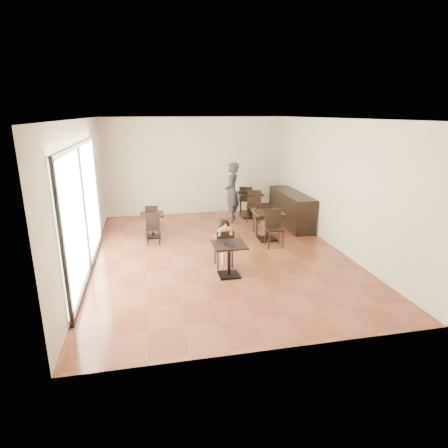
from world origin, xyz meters
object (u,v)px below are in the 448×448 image
object	(u,v)px
child_chair	(224,248)
chair_back_a	(246,200)
cafe_table_back	(249,205)
chair_back_b	(254,206)
cafe_table_mid	(267,226)
chair_left_a	(152,218)
child_table	(229,260)
chair_mid_a	(261,218)
child	(224,243)
chair_mid_b	(274,229)
chair_left_b	(153,229)
adult_patron	(232,192)
cafe_table_left	(153,226)

from	to	relation	value
child_chair	chair_back_a	xyz separation A→B (m)	(1.67, 4.29, 0.05)
cafe_table_back	chair_back_b	world-z (taller)	chair_back_b
cafe_table_mid	chair_left_a	size ratio (longest dim) A/B	0.98
child_table	chair_back_b	size ratio (longest dim) A/B	0.74
chair_mid_a	cafe_table_mid	bearing A→B (deg)	94.33
child	chair_left_a	bearing A→B (deg)	117.10
child	chair_left_a	world-z (taller)	child
chair_mid_b	chair_back_a	xyz separation A→B (m)	(0.14, 3.31, 0.01)
child_table	chair_left_b	xyz separation A→B (m)	(-1.51, 2.39, 0.04)
child_table	chair_back_a	world-z (taller)	chair_back_a
chair_mid_b	chair_back_b	bearing A→B (deg)	91.00
child_table	chair_left_a	size ratio (longest dim) A/B	0.90
child_chair	chair_back_a	size ratio (longest dim) A/B	0.89
cafe_table_mid	chair_left_b	size ratio (longest dim) A/B	0.98
adult_patron	chair_left_a	xyz separation A→B (m)	(-2.52, -0.66, -0.52)
cafe_table_mid	chair_mid_b	world-z (taller)	chair_mid_b
child_table	chair_mid_a	size ratio (longest dim) A/B	0.76
chair_mid_b	chair_left_a	xyz separation A→B (m)	(-3.03, 1.96, -0.07)
child_chair	chair_left_b	bearing A→B (deg)	-50.74
child_chair	chair_mid_b	world-z (taller)	chair_mid_b
chair_back_b	child_table	bearing A→B (deg)	-94.43
cafe_table_mid	adult_patron	bearing A→B (deg)	103.91
child_table	cafe_table_mid	size ratio (longest dim) A/B	0.92
cafe_table_mid	child_table	bearing A→B (deg)	-126.30
chair_mid_a	chair_mid_b	world-z (taller)	same
child	child_table	bearing A→B (deg)	-90.00
child_chair	adult_patron	size ratio (longest dim) A/B	0.47
child	chair_back_b	distance (m)	3.74
child	chair_mid_b	bearing A→B (deg)	32.68
cafe_table_left	child_table	bearing A→B (deg)	-62.90
child_table	chair_left_b	size ratio (longest dim) A/B	0.90
chair_mid_a	chair_mid_b	size ratio (longest dim) A/B	1.00
chair_back_a	chair_left_b	bearing A→B (deg)	56.31
child	adult_patron	size ratio (longest dim) A/B	0.59
cafe_table_mid	cafe_table_left	distance (m)	3.15
chair_back_b	child_chair	bearing A→B (deg)	-97.75
adult_patron	chair_left_a	world-z (taller)	adult_patron
adult_patron	chair_mid_b	xyz separation A→B (m)	(0.51, -2.62, -0.45)
adult_patron	cafe_table_mid	world-z (taller)	adult_patron
chair_mid_a	chair_left_a	world-z (taller)	chair_mid_a
child_chair	cafe_table_back	distance (m)	4.24
child_table	adult_patron	size ratio (longest dim) A/B	0.39
child_table	chair_back_a	size ratio (longest dim) A/B	0.74
child_chair	chair_mid_a	world-z (taller)	chair_mid_a
cafe_table_left	chair_mid_a	size ratio (longest dim) A/B	0.71
cafe_table_mid	chair_mid_b	size ratio (longest dim) A/B	0.83
cafe_table_mid	chair_left_a	xyz separation A→B (m)	(-3.03, 1.41, 0.01)
adult_patron	chair_mid_a	distance (m)	1.67
child	chair_mid_b	size ratio (longest dim) A/B	1.15
cafe_table_left	child_chair	bearing A→B (deg)	-57.81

